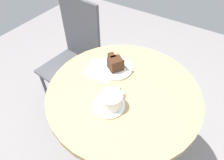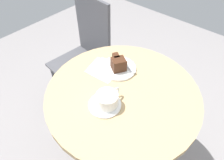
{
  "view_description": "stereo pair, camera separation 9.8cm",
  "coord_description": "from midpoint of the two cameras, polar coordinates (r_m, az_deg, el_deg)",
  "views": [
    {
      "loc": [
        -0.58,
        -0.31,
        1.5
      ],
      "look_at": [
        -0.01,
        0.07,
        0.8
      ],
      "focal_mm": 32.0,
      "sensor_mm": 36.0,
      "label": 1
    },
    {
      "loc": [
        -0.52,
        -0.39,
        1.5
      ],
      "look_at": [
        -0.01,
        0.07,
        0.8
      ],
      "focal_mm": 32.0,
      "sensor_mm": 36.0,
      "label": 2
    }
  ],
  "objects": [
    {
      "name": "cafe_chair",
      "position": [
        1.59,
        -12.2,
        7.69
      ],
      "size": [
        0.41,
        0.41,
        0.95
      ],
      "rotation": [
        0.0,
        0.0,
        4.62
      ],
      "color": "#4C4C51",
      "rests_on": "ground"
    },
    {
      "name": "ground_plane",
      "position": [
        1.64,
        0.35,
        -21.0
      ],
      "size": [
        4.4,
        4.4,
        0.01
      ],
      "primitive_type": "cube",
      "color": "gray",
      "rests_on": "ground"
    },
    {
      "name": "fork",
      "position": [
        1.09,
        1.02,
        3.87
      ],
      "size": [
        0.04,
        0.15,
        0.0
      ],
      "rotation": [
        0.0,
        0.0,
        4.53
      ],
      "color": "silver",
      "rests_on": "cake_plate"
    },
    {
      "name": "cake_plate",
      "position": [
        1.1,
        -1.76,
        3.4
      ],
      "size": [
        0.2,
        0.2,
        0.01
      ],
      "color": "white",
      "rests_on": "cafe_table"
    },
    {
      "name": "coffee_cup",
      "position": [
        0.9,
        -3.5,
        -5.68
      ],
      "size": [
        0.13,
        0.1,
        0.07
      ],
      "color": "white",
      "rests_on": "saucer"
    },
    {
      "name": "napkin",
      "position": [
        1.09,
        -5.88,
        2.78
      ],
      "size": [
        0.17,
        0.19,
        0.0
      ],
      "rotation": [
        0.0,
        0.0,
        1.67
      ],
      "color": "silver",
      "rests_on": "cafe_table"
    },
    {
      "name": "teaspoon",
      "position": [
        0.94,
        -5.92,
        -5.52
      ],
      "size": [
        0.1,
        0.04,
        0.0
      ],
      "rotation": [
        0.0,
        0.0,
        0.3
      ],
      "color": "silver",
      "rests_on": "saucer"
    },
    {
      "name": "cafe_table",
      "position": [
        1.09,
        0.5,
        -7.47
      ],
      "size": [
        0.76,
        0.76,
        0.76
      ],
      "color": "tan",
      "rests_on": "ground"
    },
    {
      "name": "cake_slice",
      "position": [
        1.07,
        -1.79,
        4.73
      ],
      "size": [
        0.1,
        0.11,
        0.07
      ],
      "rotation": [
        0.0,
        0.0,
        1.02
      ],
      "color": "#422619",
      "rests_on": "cake_plate"
    },
    {
      "name": "saucer",
      "position": [
        0.92,
        -4.01,
        -7.37
      ],
      "size": [
        0.15,
        0.15,
        0.01
      ],
      "color": "white",
      "rests_on": "cafe_table"
    }
  ]
}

